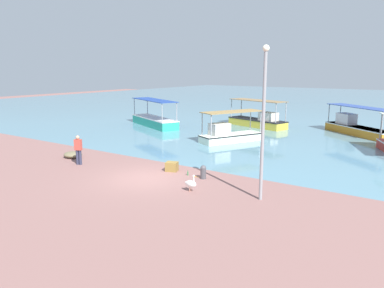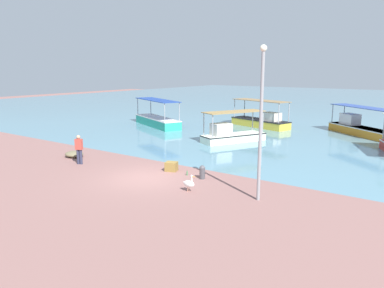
# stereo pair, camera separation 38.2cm
# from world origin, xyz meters

# --- Properties ---
(ground) EXTENTS (120.00, 120.00, 0.00)m
(ground) POSITION_xyz_m (0.00, 0.00, 0.00)
(ground) COLOR #865D57
(harbor_water) EXTENTS (110.00, 90.00, 0.00)m
(harbor_water) POSITION_xyz_m (0.00, 48.00, 0.00)
(harbor_water) COLOR #5A889B
(harbor_water) RESTS_ON ground
(fishing_boat_center) EXTENTS (6.24, 3.35, 2.50)m
(fishing_boat_center) POSITION_xyz_m (-2.48, 18.65, 0.60)
(fishing_boat_center) COLOR gold
(fishing_boat_center) RESTS_ON harbor_water
(fishing_boat_far_left) EXTENTS (7.03, 4.53, 2.50)m
(fishing_boat_far_left) POSITION_xyz_m (-10.89, 13.52, 0.56)
(fishing_boat_far_left) COLOR teal
(fishing_boat_far_left) RESTS_ON harbor_water
(fishing_boat_near_left) EXTENTS (6.19, 5.32, 2.33)m
(fishing_boat_near_left) POSITION_xyz_m (5.96, 19.46, 0.61)
(fishing_boat_near_left) COLOR orange
(fishing_boat_near_left) RESTS_ON harbor_water
(fishing_boat_near_right) EXTENTS (3.58, 5.15, 2.28)m
(fishing_boat_near_right) POSITION_xyz_m (-1.22, 10.70, 0.58)
(fishing_boat_near_right) COLOR white
(fishing_boat_near_right) RESTS_ON harbor_water
(pelican) EXTENTS (0.80, 0.31, 0.80)m
(pelican) POSITION_xyz_m (2.99, -0.49, 0.38)
(pelican) COLOR #E0997A
(pelican) RESTS_ON ground
(lamp_post) EXTENTS (0.28, 0.28, 6.31)m
(lamp_post) POSITION_xyz_m (5.98, 0.31, 3.52)
(lamp_post) COLOR gray
(lamp_post) RESTS_ON ground
(mooring_bollard) EXTENTS (0.30, 0.30, 0.69)m
(mooring_bollard) POSITION_xyz_m (2.37, 1.49, 0.37)
(mooring_bollard) COLOR #47474C
(mooring_bollard) RESTS_ON ground
(fisherman_standing) EXTENTS (0.45, 0.35, 1.69)m
(fisherman_standing) POSITION_xyz_m (-5.01, -0.16, 0.91)
(fisherman_standing) COLOR #2F3148
(fisherman_standing) RESTS_ON ground
(net_pile) EXTENTS (1.21, 1.03, 0.37)m
(net_pile) POSITION_xyz_m (-6.71, 0.75, 0.18)
(net_pile) COLOR #71684A
(net_pile) RESTS_ON ground
(cargo_crate) EXTENTS (0.74, 0.67, 0.49)m
(cargo_crate) POSITION_xyz_m (0.21, 1.74, 0.25)
(cargo_crate) COLOR olive
(cargo_crate) RESTS_ON ground
(glass_bottle) EXTENTS (0.07, 0.07, 0.27)m
(glass_bottle) POSITION_xyz_m (1.40, 1.54, 0.11)
(glass_bottle) COLOR #3F7F4C
(glass_bottle) RESTS_ON ground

